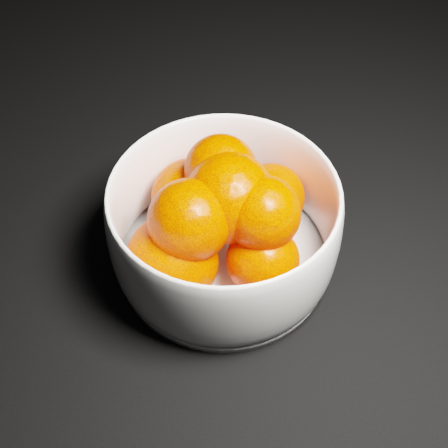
% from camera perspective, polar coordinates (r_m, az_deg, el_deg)
% --- Properties ---
extents(bowl, '(0.20, 0.20, 0.10)m').
position_cam_1_polar(bowl, '(0.54, 0.00, -0.34)').
color(bowl, white).
rests_on(bowl, ground).
extents(orange_pile, '(0.15, 0.17, 0.12)m').
position_cam_1_polar(orange_pile, '(0.52, -0.59, 0.73)').
color(orange_pile, '#F73700').
rests_on(orange_pile, bowl).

